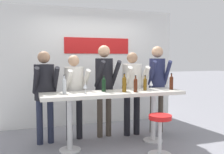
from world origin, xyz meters
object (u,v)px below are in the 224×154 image
object	(u,v)px
person_center_left	(104,80)
wine_bottle_1	(124,83)
person_center	(132,85)
person_center_right	(157,78)
wine_bottle_2	(104,84)
wine_bottle_3	(136,84)
wine_glass_0	(85,86)
wine_bottle_4	(171,82)
person_far_left	(45,87)
person_left	(74,88)
bar_stool	(160,129)
tasting_table	(114,100)
wine_glass_1	(151,83)
wine_bottle_5	(145,83)
wine_bottle_0	(64,85)

from	to	relation	value
person_center_left	wine_bottle_1	size ratio (longest dim) A/B	5.52
person_center	person_center_right	bearing A→B (deg)	-0.55
wine_bottle_2	wine_bottle_3	distance (m)	0.55
wine_glass_0	wine_bottle_3	bearing A→B (deg)	-6.41
person_center_left	wine_bottle_4	size ratio (longest dim) A/B	5.80
person_far_left	wine_bottle_2	world-z (taller)	person_far_left
person_left	wine_bottle_2	distance (m)	0.63
person_center_left	person_center	xyz separation A→B (m)	(0.55, -0.08, -0.10)
person_far_left	wine_bottle_2	xyz separation A→B (m)	(0.98, -0.38, 0.05)
wine_glass_0	wine_bottle_2	bearing A→B (deg)	21.73
bar_stool	wine_glass_0	world-z (taller)	wine_glass_0
wine_bottle_1	wine_bottle_4	distance (m)	0.95
tasting_table	wine_glass_1	size ratio (longest dim) A/B	13.97
wine_bottle_1	wine_bottle_3	bearing A→B (deg)	-22.92
wine_bottle_3	person_left	bearing A→B (deg)	143.77
wine_bottle_5	wine_bottle_2	bearing A→B (deg)	173.56
wine_bottle_0	wine_bottle_1	bearing A→B (deg)	-6.76
bar_stool	person_center_right	world-z (taller)	person_center_right
person_center	wine_bottle_1	world-z (taller)	person_center
tasting_table	wine_bottle_0	world-z (taller)	wine_bottle_0
wine_bottle_2	wine_glass_0	bearing A→B (deg)	-158.27
person_center	wine_glass_1	bearing A→B (deg)	-72.07
wine_bottle_1	wine_bottle_2	distance (m)	0.36
person_center_right	wine_bottle_5	distance (m)	0.68
person_center_right	wine_bottle_1	world-z (taller)	person_center_right
wine_glass_0	wine_bottle_0	bearing A→B (deg)	163.26
bar_stool	person_left	distance (m)	1.73
wine_bottle_4	wine_bottle_5	distance (m)	0.52
bar_stool	person_center	distance (m)	1.24
person_left	wine_bottle_5	world-z (taller)	person_left
wine_bottle_4	person_center_left	bearing A→B (deg)	153.43
wine_bottle_0	wine_bottle_2	size ratio (longest dim) A/B	1.11
bar_stool	wine_bottle_1	size ratio (longest dim) A/B	2.02
person_center	person_center_right	distance (m)	0.57
person_center_right	wine_glass_0	size ratio (longest dim) A/B	9.99
wine_bottle_0	wine_glass_0	distance (m)	0.34
person_left	wine_bottle_2	bearing A→B (deg)	-55.49
person_center_left	tasting_table	bearing A→B (deg)	-96.66
person_center	wine_bottle_3	bearing A→B (deg)	-110.51
person_center_right	wine_bottle_4	size ratio (longest dim) A/B	5.79
person_center_right	wine_bottle_3	xyz separation A→B (m)	(-0.75, -0.61, -0.03)
tasting_table	wine_bottle_4	size ratio (longest dim) A/B	8.10
person_center_left	wine_bottle_0	distance (m)	0.96
tasting_table	person_center	world-z (taller)	person_center
wine_glass_0	wine_bottle_1	bearing A→B (deg)	-1.80
tasting_table	bar_stool	world-z (taller)	tasting_table
person_center_left	person_center	world-z (taller)	person_center_left
wine_bottle_3	bar_stool	bearing A→B (deg)	-68.58
wine_bottle_5	wine_glass_0	size ratio (longest dim) A/B	1.55
bar_stool	wine_bottle_5	xyz separation A→B (m)	(0.06, 0.66, 0.64)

